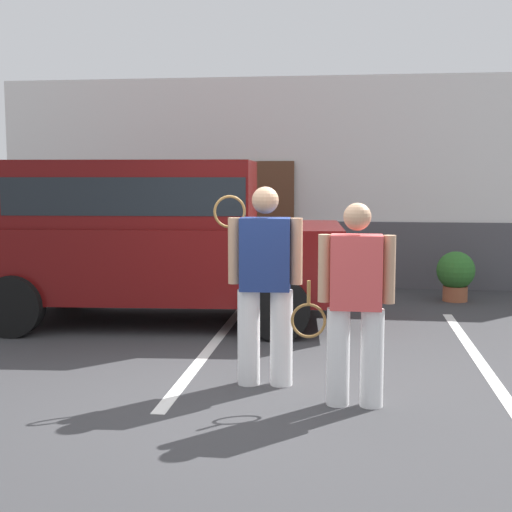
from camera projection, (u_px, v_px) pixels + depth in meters
ground_plane at (252, 391)px, 6.20m from camera, size 40.00×40.00×0.00m
parking_stripe_1 at (211, 347)px, 7.76m from camera, size 0.12×4.40×0.01m
parking_stripe_2 at (476, 356)px, 7.40m from camera, size 0.12×4.40×0.01m
house_frontage at (300, 188)px, 11.98m from camera, size 10.31×0.40×3.49m
parked_suv at (151, 233)px, 9.02m from camera, size 4.73×2.43×2.05m
tennis_player_man at (265, 282)px, 6.30m from camera, size 0.79×0.30×1.78m
tennis_player_woman at (355, 302)px, 5.72m from camera, size 0.88×0.26×1.66m
potted_plant_by_porch at (456, 274)px, 10.55m from camera, size 0.56×0.56×0.74m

